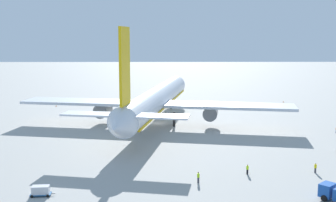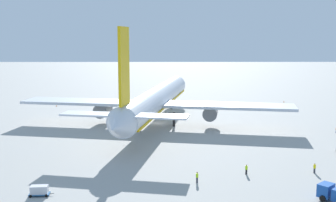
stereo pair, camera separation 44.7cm
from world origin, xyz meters
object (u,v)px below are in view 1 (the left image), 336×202
at_px(ground_worker_0, 315,168).
at_px(traffic_cone_1, 283,102).
at_px(airliner, 156,100).
at_px(traffic_cone_0, 56,106).
at_px(baggage_cart_1, 41,190).
at_px(ground_worker_2, 247,169).
at_px(ground_worker_1, 198,177).

bearing_deg(ground_worker_0, traffic_cone_1, -12.37).
bearing_deg(airliner, traffic_cone_1, -49.98).
xyz_separation_m(traffic_cone_0, traffic_cone_1, (8.39, -79.07, 0.00)).
relative_size(airliner, baggage_cart_1, 21.65).
distance_m(ground_worker_2, traffic_cone_1, 83.68).
relative_size(ground_worker_2, traffic_cone_0, 3.05).
bearing_deg(baggage_cart_1, traffic_cone_0, 13.12).
distance_m(ground_worker_1, traffic_cone_0, 85.19).
relative_size(airliner, traffic_cone_0, 140.20).
relative_size(ground_worker_1, traffic_cone_1, 3.23).
relative_size(ground_worker_1, ground_worker_2, 1.06).
relative_size(airliner, ground_worker_0, 45.07).
bearing_deg(ground_worker_2, airliner, 21.53).
xyz_separation_m(airliner, ground_worker_2, (-40.90, -16.13, -5.73)).
distance_m(traffic_cone_0, traffic_cone_1, 79.51).
bearing_deg(airliner, ground_worker_1, -170.45).
xyz_separation_m(baggage_cart_1, ground_worker_1, (5.28, -23.21, 0.09)).
bearing_deg(traffic_cone_0, airliner, -130.60).
bearing_deg(ground_worker_0, ground_worker_1, 102.89).
distance_m(baggage_cart_1, ground_worker_0, 44.54).
height_order(airliner, traffic_cone_1, airliner).
height_order(baggage_cart_1, traffic_cone_0, baggage_cart_1).
distance_m(airliner, traffic_cone_0, 45.46).
distance_m(ground_worker_0, ground_worker_2, 11.66).
bearing_deg(ground_worker_0, traffic_cone_0, 41.67).
height_order(baggage_cart_1, ground_worker_1, ground_worker_1).
bearing_deg(ground_worker_1, traffic_cone_1, -24.30).
relative_size(ground_worker_0, ground_worker_1, 0.96).
xyz_separation_m(airliner, traffic_cone_1, (37.69, -44.88, -6.31)).
distance_m(ground_worker_0, traffic_cone_1, 79.87).
bearing_deg(baggage_cart_1, traffic_cone_1, -34.55).
relative_size(baggage_cart_1, traffic_cone_1, 6.47).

